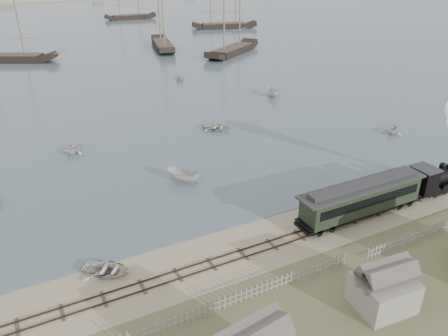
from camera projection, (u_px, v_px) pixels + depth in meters
name	position (u px, v px, depth m)	size (l,w,h in m)	color
ground	(269.00, 230.00, 40.93)	(600.00, 600.00, 0.00)	tan
harbor_water	(42.00, 17.00, 176.47)	(600.00, 336.00, 0.06)	#435460
rail_track	(281.00, 241.00, 39.32)	(120.00, 1.80, 0.16)	#35261D
picket_fence_west	(247.00, 300.00, 32.68)	(19.00, 0.10, 1.20)	gray
picket_fence_east	(429.00, 236.00, 40.08)	(15.00, 0.10, 1.20)	gray
shed_mid	(380.00, 306.00, 32.18)	(4.00, 3.50, 3.60)	gray
far_spit	(24.00, 0.00, 240.28)	(500.00, 20.00, 1.80)	tan
passenger_coach	(362.00, 198.00, 42.13)	(14.05, 2.71, 3.41)	black
beached_dinghy	(106.00, 269.00, 35.24)	(4.09, 2.92, 0.85)	beige
rowboat_1	(73.00, 148.00, 56.18)	(3.02, 2.61, 1.59)	beige
rowboat_2	(183.00, 176.00, 49.11)	(4.02, 1.51, 1.55)	beige
rowboat_3	(217.00, 127.00, 63.83)	(4.34, 3.10, 0.90)	beige
rowboat_4	(393.00, 128.00, 62.35)	(3.05, 2.63, 1.60)	beige
rowboat_5	(272.00, 92.00, 78.79)	(4.08, 1.53, 1.57)	beige
rowboat_7	(179.00, 77.00, 88.43)	(2.84, 2.45, 1.50)	beige
schooner_2	(1.00, 18.00, 99.94)	(21.92, 5.06, 20.00)	black
schooner_3	(160.00, 10.00, 114.16)	(20.69, 4.77, 20.00)	black
schooner_4	(233.00, 13.00, 108.09)	(22.02, 5.08, 20.00)	black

